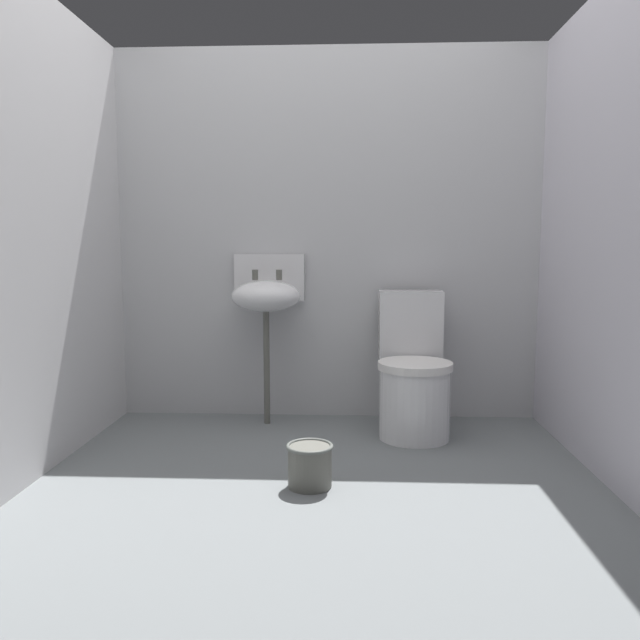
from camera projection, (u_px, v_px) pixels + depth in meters
ground_plane at (317, 502)px, 2.63m from camera, size 2.91×2.86×0.08m
wall_back at (328, 236)px, 3.77m from camera, size 2.91×0.10×2.19m
wall_left at (13, 232)px, 2.66m from camera, size 0.10×2.66×2.19m
wall_right at (637, 231)px, 2.54m from camera, size 0.10×2.66×2.19m
toilet_near_wall at (413, 377)px, 3.44m from camera, size 0.40×0.59×0.78m
sink at (267, 295)px, 3.61m from camera, size 0.42×0.35×0.99m
bucket at (310, 464)px, 2.69m from camera, size 0.21×0.21×0.19m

